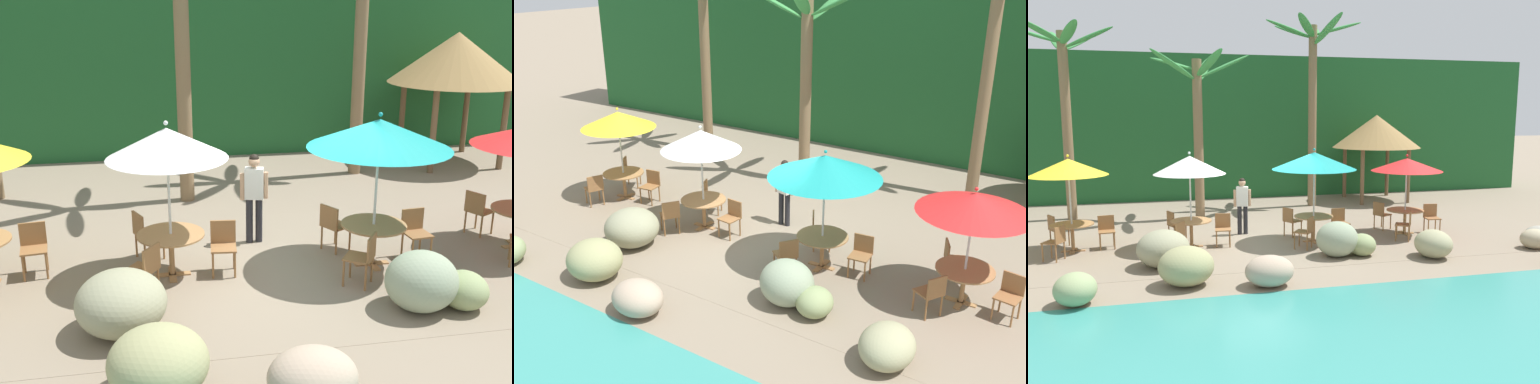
{
  "view_description": "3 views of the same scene",
  "coord_description": "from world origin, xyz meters",
  "views": [
    {
      "loc": [
        -2.32,
        -9.23,
        4.36
      ],
      "look_at": [
        -0.62,
        -0.11,
        1.4
      ],
      "focal_mm": 42.51,
      "sensor_mm": 36.0,
      "label": 1
    },
    {
      "loc": [
        6.5,
        -10.05,
        6.18
      ],
      "look_at": [
        -0.05,
        -0.04,
        1.37
      ],
      "focal_mm": 40.81,
      "sensor_mm": 36.0,
      "label": 2
    },
    {
      "loc": [
        -2.82,
        -13.76,
        3.58
      ],
      "look_at": [
        0.69,
        0.49,
        1.34
      ],
      "focal_mm": 36.07,
      "sensor_mm": 36.0,
      "label": 3
    }
  ],
  "objects": [
    {
      "name": "chair_red_seaward",
      "position": [
        5.17,
        0.0,
        0.51
      ],
      "size": [
        0.48,
        0.48,
        0.87
      ],
      "color": "olive",
      "rests_on": "ground"
    },
    {
      "name": "dining_table_white",
      "position": [
        -2.01,
        -0.01,
        0.61
      ],
      "size": [
        1.1,
        1.1,
        0.74
      ],
      "color": "#A37547",
      "rests_on": "ground"
    },
    {
      "name": "dining_table_yellow",
      "position": [
        -5.06,
        0.27,
        0.61
      ],
      "size": [
        1.1,
        1.1,
        0.74
      ],
      "color": "#A37547",
      "rests_on": "ground"
    },
    {
      "name": "rock_seawall",
      "position": [
        0.28,
        -2.83,
        0.41
      ],
      "size": [
        16.2,
        3.47,
        1.01
      ],
      "color": "tan",
      "rests_on": "ground"
    },
    {
      "name": "palm_tree_third",
      "position": [
        2.99,
        5.36,
        4.76
      ],
      "size": [
        3.67,
        3.49,
        7.13
      ],
      "color": "brown",
      "rests_on": "ground"
    },
    {
      "name": "umbrella_teal",
      "position": [
        1.38,
        -0.19,
        2.29
      ],
      "size": [
        2.35,
        2.35,
        2.64
      ],
      "color": "silver",
      "rests_on": "ground"
    },
    {
      "name": "chair_teal_left",
      "position": [
        0.95,
        -0.93,
        0.51
      ],
      "size": [
        0.59,
        0.59,
        0.87
      ],
      "color": "olive",
      "rests_on": "ground"
    },
    {
      "name": "palm_tree_nearest",
      "position": [
        -5.73,
        4.8,
        4.35
      ],
      "size": [
        3.45,
        3.3,
        6.48
      ],
      "color": "brown",
      "rests_on": "ground"
    },
    {
      "name": "palapa_hut",
      "position": [
        5.97,
        6.0,
        2.84
      ],
      "size": [
        3.6,
        3.6,
        3.53
      ],
      "color": "brown",
      "rests_on": "ground"
    },
    {
      "name": "chair_red_inland",
      "position": [
        3.86,
        0.76,
        0.51
      ],
      "size": [
        0.57,
        0.56,
        0.87
      ],
      "color": "olive",
      "rests_on": "ground"
    },
    {
      "name": "dining_table_teal",
      "position": [
        1.38,
        -0.19,
        0.61
      ],
      "size": [
        1.1,
        1.1,
        0.74
      ],
      "color": "#A37547",
      "rests_on": "ground"
    },
    {
      "name": "umbrella_yellow",
      "position": [
        -5.06,
        0.27,
        2.22
      ],
      "size": [
        1.97,
        1.97,
        2.56
      ],
      "color": "silver",
      "rests_on": "ground"
    },
    {
      "name": "chair_yellow_seaward",
      "position": [
        -4.23,
        0.47,
        0.51
      ],
      "size": [
        0.47,
        0.48,
        0.87
      ],
      "color": "olive",
      "rests_on": "ground"
    },
    {
      "name": "foliage_backdrop",
      "position": [
        0.0,
        9.0,
        3.0
      ],
      "size": [
        28.0,
        2.4,
        6.0
      ],
      "color": "#1E5628",
      "rests_on": "ground"
    },
    {
      "name": "chair_yellow_inland",
      "position": [
        -5.58,
        0.95,
        0.51
      ],
      "size": [
        0.58,
        0.58,
        0.87
      ],
      "color": "olive",
      "rests_on": "ground"
    },
    {
      "name": "palm_tree_second",
      "position": [
        -1.46,
        3.93,
        3.73
      ],
      "size": [
        3.41,
        3.47,
        5.64
      ],
      "color": "brown",
      "rests_on": "ground"
    },
    {
      "name": "ground_plane",
      "position": [
        0.0,
        0.0,
        0.0
      ],
      "size": [
        120.0,
        120.0,
        0.0
      ],
      "primitive_type": "plane",
      "color": "gray"
    },
    {
      "name": "chair_teal_seaward",
      "position": [
        2.22,
        -0.02,
        0.51
      ],
      "size": [
        0.46,
        0.47,
        0.87
      ],
      "color": "olive",
      "rests_on": "ground"
    },
    {
      "name": "terrace_deck",
      "position": [
        0.0,
        0.0,
        0.0
      ],
      "size": [
        18.0,
        5.2,
        0.01
      ],
      "color": "gray",
      "rests_on": "ground"
    },
    {
      "name": "chair_white_seaward",
      "position": [
        -1.16,
        -0.01,
        0.51
      ],
      "size": [
        0.46,
        0.47,
        0.87
      ],
      "color": "olive",
      "rests_on": "ground"
    },
    {
      "name": "chair_white_inland",
      "position": [
        -2.44,
        0.73,
        0.51
      ],
      "size": [
        0.56,
        0.56,
        0.87
      ],
      "color": "olive",
      "rests_on": "ground"
    },
    {
      "name": "umbrella_red",
      "position": [
        4.31,
        0.04,
        2.09
      ],
      "size": [
        2.1,
        2.1,
        2.4
      ],
      "color": "silver",
      "rests_on": "ground"
    },
    {
      "name": "chair_teal_inland",
      "position": [
        0.89,
        0.51,
        0.51
      ],
      "size": [
        0.58,
        0.57,
        0.87
      ],
      "color": "olive",
      "rests_on": "ground"
    },
    {
      "name": "dining_table_red",
      "position": [
        4.31,
        0.04,
        0.61
      ],
      "size": [
        1.1,
        1.1,
        0.74
      ],
      "color": "#A37547",
      "rests_on": "ground"
    },
    {
      "name": "chair_red_left",
      "position": [
        3.96,
        -0.74,
        0.51
      ],
      "size": [
        0.58,
        0.58,
        0.87
      ],
      "color": "olive",
      "rests_on": "ground"
    },
    {
      "name": "umbrella_white",
      "position": [
        -2.01,
        -0.01,
        2.24
      ],
      "size": [
        1.91,
        1.91,
        2.59
      ],
      "color": "silver",
      "rests_on": "ground"
    },
    {
      "name": "waiter_in_white",
      "position": [
        -0.42,
        1.17,
        0.99
      ],
      "size": [
        0.52,
        0.28,
        1.7
      ],
      "color": "#232328",
      "rests_on": "ground"
    },
    {
      "name": "chair_white_left",
      "position": [
        -2.43,
        -0.75,
        0.51
      ],
      "size": [
        0.59,
        0.59,
        0.87
      ],
      "color": "olive",
      "rests_on": "ground"
    },
    {
      "name": "chair_yellow_left",
      "position": [
        -5.31,
        -0.55,
        0.51
      ],
      "size": [
        0.56,
        0.55,
        0.87
      ],
      "color": "olive",
      "rests_on": "ground"
    }
  ]
}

